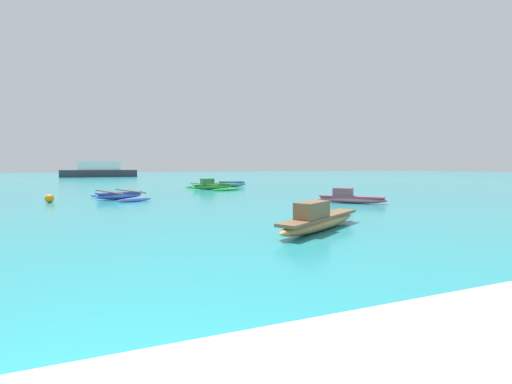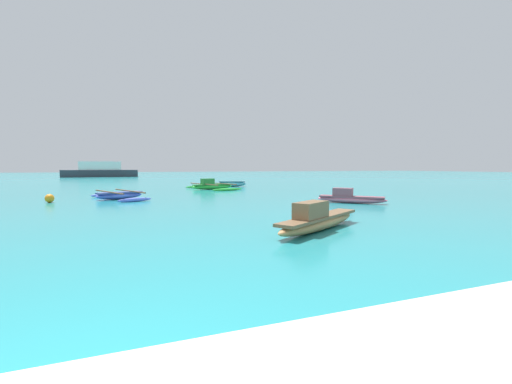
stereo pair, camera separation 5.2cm
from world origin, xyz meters
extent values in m
ellipsoid|color=green|center=(7.11, 23.78, 0.20)|extent=(3.51, 1.48, 0.40)
cube|color=#2B7B32|center=(7.11, 23.78, 0.36)|extent=(3.24, 1.39, 0.08)
cube|color=#2B7B32|center=(6.69, 23.66, 0.62)|extent=(1.07, 0.73, 0.44)
cylinder|color=brown|center=(7.86, 23.99, 0.42)|extent=(1.24, 4.25, 0.07)
cylinder|color=brown|center=(6.35, 23.57, 0.42)|extent=(1.24, 4.25, 0.07)
ellipsoid|color=green|center=(6.52, 25.89, 0.10)|extent=(2.50, 0.87, 0.20)
ellipsoid|color=green|center=(7.69, 21.66, 0.10)|extent=(2.50, 0.87, 0.20)
ellipsoid|color=#5C6FE8|center=(0.45, 17.64, 0.19)|extent=(2.58, 1.63, 0.39)
cube|color=#3F498C|center=(0.45, 17.64, 0.35)|extent=(2.38, 1.52, 0.08)
cylinder|color=brown|center=(0.97, 17.85, 0.41)|extent=(1.52, 3.66, 0.07)
cylinder|color=brown|center=(-0.06, 17.43, 0.41)|extent=(1.52, 3.66, 0.07)
ellipsoid|color=#5C6FE8|center=(-0.28, 19.46, 0.10)|extent=(1.68, 0.83, 0.20)
ellipsoid|color=#5C6FE8|center=(1.18, 15.82, 0.10)|extent=(1.68, 0.83, 0.20)
ellipsoid|color=pink|center=(10.82, 11.42, 0.17)|extent=(2.72, 2.73, 0.34)
cube|color=#8B4A58|center=(10.82, 11.42, 0.30)|extent=(2.52, 2.53, 0.08)
cube|color=#8B4A58|center=(10.54, 11.70, 0.53)|extent=(1.00, 1.00, 0.37)
ellipsoid|color=tan|center=(5.69, 5.96, 0.19)|extent=(3.79, 2.66, 0.39)
cube|color=brown|center=(5.69, 5.96, 0.35)|extent=(3.50, 2.46, 0.08)
cube|color=brown|center=(5.26, 5.69, 0.60)|extent=(1.24, 1.02, 0.43)
ellipsoid|color=#64C2D7|center=(9.53, 26.57, 0.24)|extent=(2.57, 1.32, 0.48)
cube|color=teal|center=(9.53, 26.57, 0.44)|extent=(2.37, 1.24, 0.08)
sphere|color=orange|center=(-2.68, 16.84, 0.21)|extent=(0.42, 0.42, 0.42)
cube|color=#2D333D|center=(-2.99, 62.44, 0.60)|extent=(12.01, 2.64, 1.20)
cube|color=white|center=(-2.99, 62.44, 1.92)|extent=(6.60, 2.25, 1.44)
camera|label=1|loc=(0.64, -2.08, 1.73)|focal=24.00mm
camera|label=2|loc=(0.69, -2.10, 1.73)|focal=24.00mm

